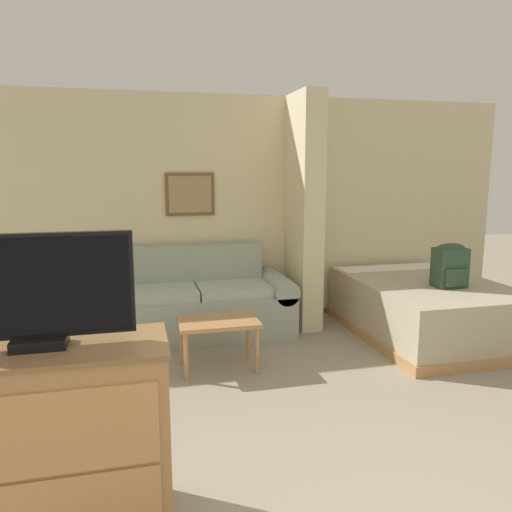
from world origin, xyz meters
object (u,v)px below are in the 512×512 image
Objects in this scene: tv at (36,291)px; couch at (197,303)px; bed at (424,307)px; coffee_table at (218,327)px; table_lamp at (84,258)px; tv_dresser at (48,445)px; backpack at (450,265)px.

couch is at bearing 69.70° from tv.
couch reaches higher than bed.
coffee_table is at bearing -86.47° from couch.
tv_dresser is at bearing -88.72° from table_lamp.
coffee_table is 0.35× the size of bed.
backpack reaches higher than couch.
tv is (0.00, 0.00, 0.75)m from tv_dresser.
table_lamp is 0.20× the size of bed.
couch is at bearing 159.21° from backpack.
tv is at bearing 90.00° from tv_dresser.
table_lamp is at bearing 91.28° from tv.
backpack is (3.59, -0.97, -0.05)m from table_lamp.
couch is 1.02× the size of bed.
bed is at bearing -10.80° from table_lamp.
coffee_table is 1.72× the size of table_lamp.
couch is 1.04m from coffee_table.
table_lamp is 3.62m from bed.
tv is at bearing -110.30° from couch.
tv reaches higher than bed.
backpack is (3.52, 1.97, 0.34)m from tv_dresser.
coffee_table is 2.34m from tv.
backpack is at bearing 2.47° from coffee_table.
couch is at bearing 93.53° from coffee_table.
coffee_table is 2.43m from backpack.
table_lamp reaches higher than couch.
bed reaches higher than coffee_table.
table_lamp is (-1.14, 0.04, 0.54)m from couch.
couch is at bearing 69.70° from tv_dresser.
bed is at bearing -14.87° from couch.
tv_dresser is 0.75m from tv.
couch is 3.22m from tv.
tv is (0.07, -2.93, 0.36)m from table_lamp.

